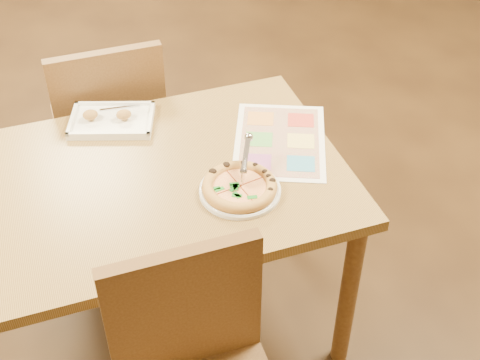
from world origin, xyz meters
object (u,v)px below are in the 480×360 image
object	(u,v)px
chair_far	(110,116)
plate	(240,191)
dining_table	(142,200)
pizza_cutter	(245,160)
menu	(280,141)
appetizer_tray	(111,121)
pizza	(240,187)

from	to	relation	value
chair_far	plate	distance (m)	0.83
dining_table	pizza_cutter	distance (m)	0.37
menu	chair_far	bearing A→B (deg)	131.12
dining_table	appetizer_tray	distance (m)	0.34
dining_table	chair_far	bearing A→B (deg)	90.00
pizza	plate	bearing A→B (deg)	51.68
pizza_cutter	appetizer_tray	bearing A→B (deg)	64.56
plate	pizza	size ratio (longest dim) A/B	1.09
menu	plate	bearing A→B (deg)	-136.68
dining_table	plate	size ratio (longest dim) A/B	5.17
pizza	appetizer_tray	distance (m)	0.58
pizza	appetizer_tray	bearing A→B (deg)	121.53
chair_far	pizza	size ratio (longest dim) A/B	2.03
plate	menu	bearing A→B (deg)	43.32
dining_table	chair_far	size ratio (longest dim) A/B	2.77
pizza_cutter	menu	world-z (taller)	pizza_cutter
chair_far	pizza	xyz separation A→B (m)	(0.28, -0.76, 0.18)
pizza	menu	distance (m)	0.30
pizza_cutter	dining_table	bearing A→B (deg)	97.12
menu	pizza_cutter	bearing A→B (deg)	-139.20
appetizer_tray	dining_table	bearing A→B (deg)	-85.60
plate	pizza_cutter	world-z (taller)	pizza_cutter
dining_table	pizza_cutter	xyz separation A→B (m)	(0.31, -0.11, 0.17)
menu	dining_table	bearing A→B (deg)	-175.32
chair_far	menu	world-z (taller)	chair_far
appetizer_tray	chair_far	bearing A→B (deg)	84.73
dining_table	pizza_cutter	world-z (taller)	pizza_cutter
dining_table	plate	bearing A→B (deg)	-29.97
appetizer_tray	pizza	bearing A→B (deg)	-58.47
plate	pizza_cutter	size ratio (longest dim) A/B	1.71
pizza_cutter	menu	bearing A→B (deg)	-21.85
chair_far	pizza_cutter	world-z (taller)	chair_far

